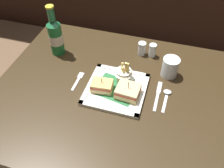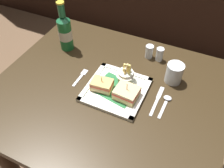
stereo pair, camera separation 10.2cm
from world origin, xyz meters
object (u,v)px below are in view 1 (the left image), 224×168
(sandwich_half_right, at_px, (128,91))
(pepper_shaker, at_px, (152,51))
(square_plate, at_px, (116,89))
(fries_cup, at_px, (124,73))
(water_glass, at_px, (170,68))
(knife, at_px, (158,94))
(spoon, at_px, (167,95))
(beer_bottle, at_px, (55,36))
(fork, at_px, (78,80))
(dining_table, at_px, (108,110))
(salt_shaker, at_px, (142,49))
(sandwich_half_left, at_px, (102,86))

(sandwich_half_right, height_order, pepper_shaker, sandwich_half_right)
(square_plate, relative_size, fries_cup, 2.37)
(water_glass, bearing_deg, sandwich_half_right, -128.86)
(knife, distance_m, spoon, 0.04)
(square_plate, distance_m, sandwich_half_right, 0.07)
(beer_bottle, relative_size, pepper_shaker, 3.75)
(sandwich_half_right, bearing_deg, square_plate, 159.57)
(beer_bottle, bearing_deg, fries_cup, -15.88)
(square_plate, height_order, water_glass, water_glass)
(fries_cup, bearing_deg, fork, -164.83)
(knife, bearing_deg, spoon, 7.95)
(dining_table, xyz_separation_m, salt_shaker, (0.09, 0.29, 0.18))
(beer_bottle, distance_m, water_glass, 0.58)
(water_glass, height_order, salt_shaker, water_glass)
(spoon, relative_size, salt_shaker, 1.90)
(sandwich_half_right, bearing_deg, pepper_shaker, 80.43)
(dining_table, distance_m, fork, 0.21)
(salt_shaker, distance_m, pepper_shaker, 0.05)
(fries_cup, height_order, salt_shaker, fries_cup)
(fries_cup, xyz_separation_m, knife, (0.17, -0.04, -0.05))
(dining_table, bearing_deg, fork, 172.26)
(fries_cup, xyz_separation_m, salt_shaker, (0.04, 0.22, -0.02))
(sandwich_half_right, bearing_deg, dining_table, 172.93)
(square_plate, relative_size, beer_bottle, 0.99)
(knife, bearing_deg, pepper_shaker, 105.90)
(sandwich_half_left, bearing_deg, square_plate, 20.43)
(dining_table, distance_m, beer_bottle, 0.45)
(fork, relative_size, pepper_shaker, 1.73)
(dining_table, distance_m, salt_shaker, 0.35)
(fork, height_order, spoon, spoon)
(sandwich_half_left, xyz_separation_m, beer_bottle, (-0.30, 0.19, 0.07))
(fries_cup, xyz_separation_m, fork, (-0.20, -0.06, -0.05))
(sandwich_half_left, height_order, beer_bottle, beer_bottle)
(sandwich_half_left, distance_m, fork, 0.14)
(water_glass, relative_size, spoon, 0.72)
(knife, bearing_deg, water_glass, 78.67)
(square_plate, height_order, salt_shaker, salt_shaker)
(sandwich_half_right, xyz_separation_m, beer_bottle, (-0.42, 0.19, 0.07))
(knife, bearing_deg, fries_cup, 166.93)
(dining_table, height_order, sandwich_half_right, sandwich_half_right)
(sandwich_half_right, relative_size, beer_bottle, 0.39)
(water_glass, bearing_deg, pepper_shaker, 131.19)
(sandwich_half_left, bearing_deg, knife, 11.45)
(water_glass, bearing_deg, fries_cup, -152.19)
(fries_cup, bearing_deg, beer_bottle, 164.12)
(square_plate, bearing_deg, beer_bottle, 154.42)
(spoon, xyz_separation_m, pepper_shaker, (-0.11, 0.25, 0.03))
(sandwich_half_right, xyz_separation_m, salt_shaker, (-0.00, 0.30, -0.00))
(spoon, distance_m, salt_shaker, 0.30)
(fork, bearing_deg, square_plate, -3.21)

